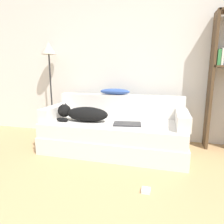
{
  "coord_description": "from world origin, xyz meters",
  "views": [
    {
      "loc": [
        0.53,
        -0.48,
        1.1
      ],
      "look_at": [
        -0.15,
        2.01,
        0.57
      ],
      "focal_mm": 32.0,
      "sensor_mm": 36.0,
      "label": 1
    }
  ],
  "objects_px": {
    "couch": "(114,136)",
    "throw_pillow": "(115,92)",
    "power_adapter": "(146,190)",
    "dog": "(82,114)",
    "laptop": "(127,124)",
    "floor_lamp": "(49,57)"
  },
  "relations": [
    {
      "from": "laptop",
      "to": "power_adapter",
      "type": "relative_size",
      "value": 4.87
    },
    {
      "from": "laptop",
      "to": "throw_pillow",
      "type": "distance_m",
      "value": 0.67
    },
    {
      "from": "laptop",
      "to": "throw_pillow",
      "type": "xyz_separation_m",
      "value": [
        -0.29,
        0.48,
        0.36
      ]
    },
    {
      "from": "throw_pillow",
      "to": "floor_lamp",
      "type": "xyz_separation_m",
      "value": [
        -1.16,
        0.09,
        0.53
      ]
    },
    {
      "from": "throw_pillow",
      "to": "power_adapter",
      "type": "relative_size",
      "value": 5.84
    },
    {
      "from": "couch",
      "to": "power_adapter",
      "type": "distance_m",
      "value": 1.07
    },
    {
      "from": "dog",
      "to": "couch",
      "type": "bearing_deg",
      "value": 12.93
    },
    {
      "from": "laptop",
      "to": "floor_lamp",
      "type": "height_order",
      "value": "floor_lamp"
    },
    {
      "from": "couch",
      "to": "dog",
      "type": "bearing_deg",
      "value": -167.07
    },
    {
      "from": "floor_lamp",
      "to": "power_adapter",
      "type": "bearing_deg",
      "value": -37.31
    },
    {
      "from": "dog",
      "to": "laptop",
      "type": "distance_m",
      "value": 0.64
    },
    {
      "from": "couch",
      "to": "throw_pillow",
      "type": "relative_size",
      "value": 4.18
    },
    {
      "from": "power_adapter",
      "to": "couch",
      "type": "bearing_deg",
      "value": 121.13
    },
    {
      "from": "throw_pillow",
      "to": "floor_lamp",
      "type": "distance_m",
      "value": 1.28
    },
    {
      "from": "couch",
      "to": "power_adapter",
      "type": "relative_size",
      "value": 24.43
    },
    {
      "from": "dog",
      "to": "power_adapter",
      "type": "distance_m",
      "value": 1.35
    },
    {
      "from": "dog",
      "to": "floor_lamp",
      "type": "height_order",
      "value": "floor_lamp"
    },
    {
      "from": "laptop",
      "to": "dog",
      "type": "bearing_deg",
      "value": 168.78
    },
    {
      "from": "couch",
      "to": "throw_pillow",
      "type": "height_order",
      "value": "throw_pillow"
    },
    {
      "from": "dog",
      "to": "floor_lamp",
      "type": "relative_size",
      "value": 0.47
    },
    {
      "from": "couch",
      "to": "dog",
      "type": "height_order",
      "value": "dog"
    },
    {
      "from": "throw_pillow",
      "to": "laptop",
      "type": "bearing_deg",
      "value": -58.96
    }
  ]
}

